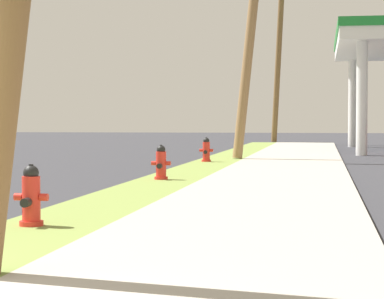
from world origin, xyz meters
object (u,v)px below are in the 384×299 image
fire_hydrant_nearest (31,199)px  utility_pole_midground (252,15)px  utility_pole_background (278,55)px  fire_hydrant_second (161,164)px  fire_hydrant_third (206,151)px

fire_hydrant_nearest → utility_pole_midground: bearing=86.1°
utility_pole_midground → utility_pole_background: bearing=90.6°
fire_hydrant_second → utility_pole_background: utility_pole_background is taller
fire_hydrant_second → utility_pole_midground: utility_pole_midground is taller
fire_hydrant_third → utility_pole_midground: size_ratio=0.08×
fire_hydrant_second → fire_hydrant_third: same height
fire_hydrant_nearest → utility_pole_background: 36.31m
fire_hydrant_second → utility_pole_midground: bearing=83.4°
fire_hydrant_second → utility_pole_background: size_ratio=0.08×
fire_hydrant_third → utility_pole_background: (0.99, 21.33, 4.64)m
utility_pole_midground → utility_pole_background: 19.04m
fire_hydrant_third → utility_pole_background: utility_pole_background is taller
fire_hydrant_nearest → fire_hydrant_second: size_ratio=1.00×
utility_pole_background → utility_pole_midground: bearing=-89.4°
fire_hydrant_second → utility_pole_background: 28.95m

